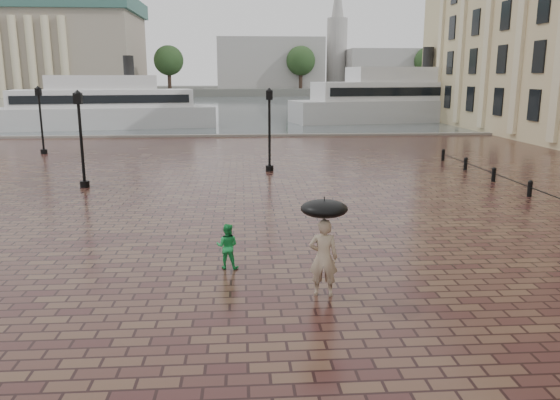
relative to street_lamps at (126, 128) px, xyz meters
name	(u,v)px	position (x,y,z in m)	size (l,w,h in m)	color
ground	(195,249)	(5.00, -15.33, -2.33)	(300.00, 300.00, 0.00)	#381B19
harbour_water	(234,104)	(5.00, 76.67, -2.33)	(240.00, 240.00, 0.00)	#434E52
quay_edge	(225,137)	(5.00, 16.67, -2.33)	(80.00, 0.60, 0.30)	slate
far_shore	(236,90)	(5.00, 144.67, -1.33)	(300.00, 60.00, 2.00)	#4C4C47
museum	(36,44)	(-50.00, 129.28, 11.58)	(57.00, 32.50, 26.00)	gray
distant_skyline	(396,62)	(53.14, 134.67, 7.13)	(102.50, 22.00, 33.00)	#999691
far_trees	(235,61)	(5.00, 122.67, 7.09)	(188.00, 8.00, 13.50)	#2D2119
bollard_row	(530,188)	(19.00, -8.83, -1.93)	(0.22, 21.22, 0.73)	black
street_lamps	(126,128)	(0.00, 0.00, 0.00)	(15.44, 12.44, 4.40)	black
adult_pedestrian	(323,258)	(8.36, -19.17, -1.38)	(0.69, 0.45, 1.89)	tan
child_pedestrian	(227,246)	(6.04, -17.11, -1.70)	(0.61, 0.47, 1.25)	green
ferry_near	(104,107)	(-7.43, 25.86, -0.16)	(22.61, 9.27, 7.22)	#B9B9B9
ferry_far	(402,99)	(25.20, 32.17, 0.23)	(26.60, 10.81, 8.49)	#B9B9B9
umbrella	(324,209)	(8.36, -19.17, -0.19)	(1.10, 1.10, 1.20)	black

